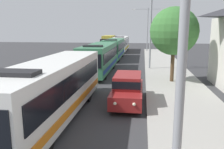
{
  "coord_description": "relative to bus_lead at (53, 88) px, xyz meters",
  "views": [
    {
      "loc": [
        3.3,
        1.78,
        4.69
      ],
      "look_at": [
        1.34,
        16.36,
        1.77
      ],
      "focal_mm": 37.09,
      "sensor_mm": 36.0,
      "label": 1
    }
  ],
  "objects": [
    {
      "name": "streetlamp_mid",
      "position": [
        5.4,
        15.99,
        3.79
      ],
      "size": [
        5.25,
        0.28,
        8.87
      ],
      "color": "gray",
      "rests_on": "sidewalk"
    },
    {
      "name": "bus_middle",
      "position": [
        -0.0,
        25.05,
        -0.0
      ],
      "size": [
        2.58,
        10.69,
        3.21
      ],
      "color": "#33724C",
      "rests_on": "ground_plane"
    },
    {
      "name": "streetlamp_near",
      "position": [
        5.4,
        -6.23,
        3.06
      ],
      "size": [
        5.01,
        0.28,
        7.51
      ],
      "color": "gray",
      "rests_on": "sidewalk"
    },
    {
      "name": "roadside_tree",
      "position": [
        7.17,
        9.31,
        2.8
      ],
      "size": [
        4.08,
        4.08,
        6.39
      ],
      "color": "#4C3823",
      "rests_on": "sidewalk"
    },
    {
      "name": "white_suv",
      "position": [
        3.7,
        3.03,
        -0.66
      ],
      "size": [
        1.86,
        4.97,
        1.9
      ],
      "color": "maroon",
      "rests_on": "ground_plane"
    },
    {
      "name": "streetlamp_far",
      "position": [
        5.4,
        38.21,
        3.79
      ],
      "size": [
        6.34,
        0.28,
        8.7
      ],
      "color": "gray",
      "rests_on": "sidewalk"
    },
    {
      "name": "bus_second_in_line",
      "position": [
        -0.0,
        13.1,
        -0.0
      ],
      "size": [
        2.58,
        10.62,
        3.21
      ],
      "color": "#33724C",
      "rests_on": "ground_plane"
    },
    {
      "name": "bus_lead",
      "position": [
        0.0,
        0.0,
        0.0
      ],
      "size": [
        2.58,
        11.62,
        3.21
      ],
      "color": "silver",
      "rests_on": "ground_plane"
    },
    {
      "name": "bus_fourth_in_line",
      "position": [
        -0.0,
        37.74,
        -0.0
      ],
      "size": [
        2.58,
        11.44,
        3.21
      ],
      "color": "silver",
      "rests_on": "ground_plane"
    },
    {
      "name": "box_truck_oncoming",
      "position": [
        -3.3,
        41.33,
        0.02
      ],
      "size": [
        2.35,
        7.98,
        3.15
      ],
      "color": "black",
      "rests_on": "ground_plane"
    }
  ]
}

